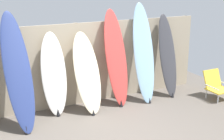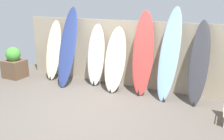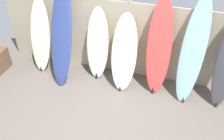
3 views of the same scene
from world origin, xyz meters
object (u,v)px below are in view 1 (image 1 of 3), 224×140
(surfboard_navy_1, at_px, (18,73))
(surfboard_charcoal_6, at_px, (168,56))
(surfboard_red_4, at_px, (116,58))
(surfboard_skyblue_5, at_px, (144,53))
(surfboard_white_2, at_px, (54,75))
(beach_chair, at_px, (216,85))
(surfboard_cream_3, at_px, (87,73))

(surfboard_navy_1, xyz_separation_m, surfboard_charcoal_6, (3.46, 0.18, -0.11))
(surfboard_red_4, xyz_separation_m, surfboard_skyblue_5, (0.67, -0.05, 0.05))
(surfboard_red_4, bearing_deg, surfboard_skyblue_5, -3.98)
(surfboard_white_2, xyz_separation_m, surfboard_skyblue_5, (2.04, -0.10, 0.25))
(surfboard_navy_1, relative_size, surfboard_skyblue_5, 0.98)
(surfboard_red_4, height_order, surfboard_skyblue_5, surfboard_skyblue_5)
(surfboard_navy_1, relative_size, surfboard_red_4, 1.03)
(beach_chair, bearing_deg, surfboard_skyblue_5, 154.70)
(surfboard_white_2, height_order, surfboard_red_4, surfboard_red_4)
(surfboard_white_2, xyz_separation_m, surfboard_cream_3, (0.66, -0.15, -0.01))
(surfboard_cream_3, bearing_deg, surfboard_charcoal_6, 1.87)
(surfboard_skyblue_5, height_order, surfboard_charcoal_6, surfboard_skyblue_5)
(surfboard_navy_1, height_order, surfboard_skyblue_5, surfboard_skyblue_5)
(surfboard_white_2, distance_m, surfboard_red_4, 1.39)
(surfboard_red_4, bearing_deg, surfboard_white_2, 177.83)
(surfboard_cream_3, xyz_separation_m, beach_chair, (2.93, -0.67, -0.50))
(surfboard_white_2, relative_size, surfboard_red_4, 0.81)
(surfboard_navy_1, xyz_separation_m, beach_chair, (4.33, -0.55, -0.73))
(surfboard_navy_1, relative_size, surfboard_cream_3, 1.29)
(surfboard_charcoal_6, xyz_separation_m, beach_chair, (0.87, -0.74, -0.62))
(surfboard_charcoal_6, height_order, beach_chair, surfboard_charcoal_6)
(surfboard_white_2, distance_m, surfboard_skyblue_5, 2.06)
(surfboard_cream_3, height_order, surfboard_skyblue_5, surfboard_skyblue_5)
(surfboard_white_2, bearing_deg, surfboard_cream_3, -12.72)
(surfboard_white_2, bearing_deg, surfboard_red_4, -2.17)
(surfboard_charcoal_6, bearing_deg, surfboard_skyblue_5, -178.50)
(surfboard_charcoal_6, bearing_deg, surfboard_cream_3, -178.13)
(surfboard_white_2, distance_m, surfboard_charcoal_6, 2.72)
(surfboard_cream_3, height_order, surfboard_charcoal_6, surfboard_charcoal_6)
(surfboard_charcoal_6, bearing_deg, surfboard_white_2, 178.30)
(surfboard_white_2, bearing_deg, surfboard_skyblue_5, -2.76)
(surfboard_cream_3, relative_size, surfboard_skyblue_5, 0.76)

